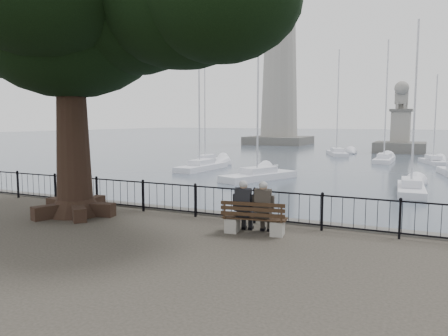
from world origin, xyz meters
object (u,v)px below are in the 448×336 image
Objects in this scene: tree at (95,3)px; lion_monument at (400,135)px; lighthouse at (280,69)px; bench at (254,222)px; person_left at (244,208)px; person_right at (264,209)px.

tree reaches higher than lion_monument.
lighthouse is at bearing 103.21° from tree.
bench is 0.47m from person_left.
tree reaches higher than bench.
lion_monument is at bearing 83.27° from tree.
tree is at bearing -96.73° from lion_monument.
bench is 1.23× the size of person_right.
person_left is 48.55m from lion_monument.
person_right is 0.12× the size of tree.
person_left is 1.00× the size of person_right.
bench is 8.11m from tree.
person_right is 48.47m from lion_monument.
bench is 0.44m from person_right.
tree reaches higher than person_left.
tree is at bearing -178.56° from person_left.
person_left is at bearing -171.57° from person_right.
person_left and person_right have the same top height.
lion_monument is (20.00, -12.07, -10.44)m from lighthouse.
lighthouse is (-19.68, 60.53, 11.03)m from person_right.
bench is at bearing 0.75° from tree.
lighthouse is (-19.14, 60.61, 11.03)m from person_left.
person_left is 0.54m from person_right.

